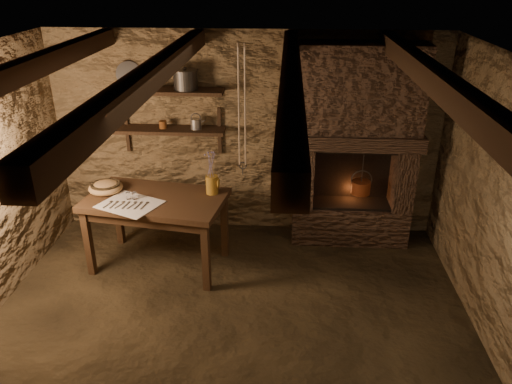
# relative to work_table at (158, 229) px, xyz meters

# --- Properties ---
(floor) EXTENTS (4.50, 4.50, 0.00)m
(floor) POSITION_rel_work_table_xyz_m (0.87, -1.05, -0.44)
(floor) COLOR black
(floor) RESTS_ON ground
(back_wall) EXTENTS (4.50, 0.04, 2.40)m
(back_wall) POSITION_rel_work_table_xyz_m (0.87, 0.95, 0.76)
(back_wall) COLOR brown
(back_wall) RESTS_ON floor
(right_wall) EXTENTS (0.04, 4.00, 2.40)m
(right_wall) POSITION_rel_work_table_xyz_m (3.12, -1.05, 0.76)
(right_wall) COLOR brown
(right_wall) RESTS_ON floor
(ceiling) EXTENTS (4.50, 4.00, 0.04)m
(ceiling) POSITION_rel_work_table_xyz_m (0.87, -1.05, 1.96)
(ceiling) COLOR black
(ceiling) RESTS_ON back_wall
(beam_far_left) EXTENTS (0.14, 3.95, 0.16)m
(beam_far_left) POSITION_rel_work_table_xyz_m (-0.63, -1.05, 1.87)
(beam_far_left) COLOR black
(beam_far_left) RESTS_ON ceiling
(beam_mid_left) EXTENTS (0.14, 3.95, 0.16)m
(beam_mid_left) POSITION_rel_work_table_xyz_m (0.37, -1.05, 1.87)
(beam_mid_left) COLOR black
(beam_mid_left) RESTS_ON ceiling
(beam_mid_right) EXTENTS (0.14, 3.95, 0.16)m
(beam_mid_right) POSITION_rel_work_table_xyz_m (1.37, -1.05, 1.87)
(beam_mid_right) COLOR black
(beam_mid_right) RESTS_ON ceiling
(beam_far_right) EXTENTS (0.14, 3.95, 0.16)m
(beam_far_right) POSITION_rel_work_table_xyz_m (2.37, -1.05, 1.87)
(beam_far_right) COLOR black
(beam_far_right) RESTS_ON ceiling
(shelf_lower) EXTENTS (1.25, 0.30, 0.04)m
(shelf_lower) POSITION_rel_work_table_xyz_m (0.02, 0.79, 0.86)
(shelf_lower) COLOR black
(shelf_lower) RESTS_ON back_wall
(shelf_upper) EXTENTS (1.25, 0.30, 0.04)m
(shelf_upper) POSITION_rel_work_table_xyz_m (0.02, 0.79, 1.31)
(shelf_upper) COLOR black
(shelf_upper) RESTS_ON back_wall
(hearth) EXTENTS (1.43, 0.51, 2.30)m
(hearth) POSITION_rel_work_table_xyz_m (2.12, 0.72, 0.79)
(hearth) COLOR #37251B
(hearth) RESTS_ON floor
(work_table) EXTENTS (1.54, 1.03, 0.82)m
(work_table) POSITION_rel_work_table_xyz_m (0.00, 0.00, 0.00)
(work_table) COLOR #311E11
(work_table) RESTS_ON floor
(linen_cloth) EXTENTS (0.71, 0.65, 0.01)m
(linen_cloth) POSITION_rel_work_table_xyz_m (-0.21, -0.18, 0.38)
(linen_cloth) COLOR beige
(linen_cloth) RESTS_ON work_table
(pewter_cutlery_row) EXTENTS (0.51, 0.36, 0.01)m
(pewter_cutlery_row) POSITION_rel_work_table_xyz_m (-0.21, -0.20, 0.39)
(pewter_cutlery_row) COLOR gray
(pewter_cutlery_row) RESTS_ON linen_cloth
(drinking_glasses) EXTENTS (0.18, 0.05, 0.07)m
(drinking_glasses) POSITION_rel_work_table_xyz_m (-0.19, -0.07, 0.42)
(drinking_glasses) COLOR white
(drinking_glasses) RESTS_ON linen_cloth
(stoneware_jug) EXTENTS (0.14, 0.13, 0.46)m
(stoneware_jug) POSITION_rel_work_table_xyz_m (0.58, 0.14, 0.57)
(stoneware_jug) COLOR #96671D
(stoneware_jug) RESTS_ON work_table
(wooden_bowl) EXTENTS (0.44, 0.44, 0.13)m
(wooden_bowl) POSITION_rel_work_table_xyz_m (-0.56, 0.12, 0.42)
(wooden_bowl) COLOR olive
(wooden_bowl) RESTS_ON work_table
(iron_stockpot) EXTENTS (0.34, 0.34, 0.20)m
(iron_stockpot) POSITION_rel_work_table_xyz_m (0.23, 0.79, 1.43)
(iron_stockpot) COLOR #282624
(iron_stockpot) RESTS_ON shelf_upper
(tin_pan) EXTENTS (0.31, 0.21, 0.28)m
(tin_pan) POSITION_rel_work_table_xyz_m (-0.43, 0.89, 1.47)
(tin_pan) COLOR #A5A5A0
(tin_pan) RESTS_ON shelf_upper
(small_kettle) EXTENTS (0.19, 0.16, 0.18)m
(small_kettle) POSITION_rel_work_table_xyz_m (0.32, 0.79, 0.94)
(small_kettle) COLOR #A5A5A0
(small_kettle) RESTS_ON shelf_lower
(rusty_tin) EXTENTS (0.11, 0.11, 0.09)m
(rusty_tin) POSITION_rel_work_table_xyz_m (-0.06, 0.79, 0.92)
(rusty_tin) COLOR #633213
(rusty_tin) RESTS_ON shelf_lower
(red_pot) EXTENTS (0.28, 0.28, 0.54)m
(red_pot) POSITION_rel_work_table_xyz_m (2.22, 0.67, 0.27)
(red_pot) COLOR maroon
(red_pot) RESTS_ON hearth
(hanging_ropes) EXTENTS (0.08, 0.08, 1.20)m
(hanging_ropes) POSITION_rel_work_table_xyz_m (0.92, -0.00, 1.36)
(hanging_ropes) COLOR tan
(hanging_ropes) RESTS_ON ceiling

